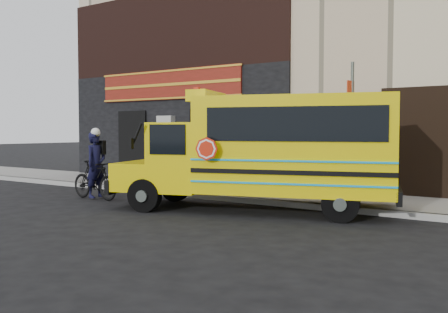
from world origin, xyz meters
TOP-DOWN VIEW (x-y plane):
  - ground at (0.00, 0.00)m, footprint 120.00×120.00m
  - curb at (0.00, 2.60)m, footprint 40.00×0.20m
  - sidewalk at (0.00, 4.10)m, footprint 40.00×3.00m
  - building at (-0.04, 10.45)m, footprint 20.00×10.70m
  - school_bus at (1.33, 1.68)m, footprint 7.22×4.02m
  - sign_pole at (2.97, 2.81)m, footprint 0.09×0.31m
  - bicycle at (-3.79, 0.78)m, footprint 1.86×0.61m
  - cyclist at (-3.79, 0.83)m, footprint 0.50×0.71m

SIDE VIEW (x-z plane):
  - ground at x=0.00m, z-range 0.00..0.00m
  - curb at x=0.00m, z-range 0.00..0.15m
  - sidewalk at x=0.00m, z-range 0.00..0.15m
  - bicycle at x=-3.79m, z-range 0.00..1.11m
  - cyclist at x=-3.79m, z-range 0.00..1.87m
  - school_bus at x=1.33m, z-range 0.05..2.97m
  - sign_pole at x=2.97m, z-range 0.17..3.76m
  - building at x=-0.04m, z-range 0.13..12.13m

